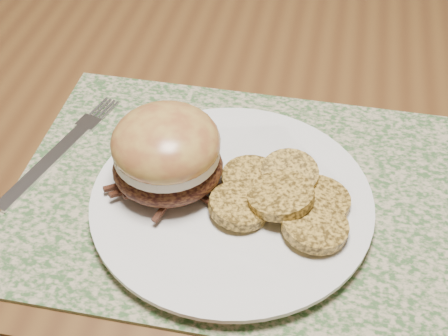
# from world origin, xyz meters

# --- Properties ---
(dining_table) EXTENTS (1.50, 0.90, 0.75)m
(dining_table) POSITION_xyz_m (0.00, 0.00, 0.67)
(dining_table) COLOR brown
(dining_table) RESTS_ON ground
(placemat) EXTENTS (0.45, 0.33, 0.00)m
(placemat) POSITION_xyz_m (-0.01, -0.26, 0.75)
(placemat) COLOR #395C2F
(placemat) RESTS_ON dining_table
(dinner_plate) EXTENTS (0.26, 0.26, 0.02)m
(dinner_plate) POSITION_xyz_m (-0.01, -0.28, 0.76)
(dinner_plate) COLOR white
(dinner_plate) RESTS_ON placemat
(pork_sandwich) EXTENTS (0.13, 0.13, 0.08)m
(pork_sandwich) POSITION_xyz_m (-0.08, -0.27, 0.81)
(pork_sandwich) COLOR black
(pork_sandwich) RESTS_ON dinner_plate
(roasted_potatoes) EXTENTS (0.15, 0.13, 0.03)m
(roasted_potatoes) POSITION_xyz_m (0.04, -0.28, 0.78)
(roasted_potatoes) COLOR #B88D36
(roasted_potatoes) RESTS_ON dinner_plate
(fork) EXTENTS (0.07, 0.19, 0.00)m
(fork) POSITION_xyz_m (-0.21, -0.23, 0.76)
(fork) COLOR silver
(fork) RESTS_ON placemat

